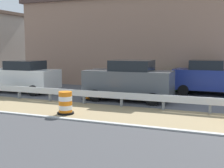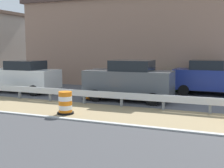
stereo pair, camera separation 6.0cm
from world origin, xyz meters
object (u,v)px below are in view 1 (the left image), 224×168
car_trailing_near_lane (209,77)px  car_distant_b (129,80)px  traffic_barrel_mid (88,92)px  traffic_barrel_close (65,104)px  car_lead_near_lane (24,76)px  utility_pole_near (164,29)px

car_trailing_near_lane → car_distant_b: (-3.77, 3.85, 0.04)m
traffic_barrel_mid → traffic_barrel_close: bearing=-168.9°
traffic_barrel_close → car_trailing_near_lane: car_trailing_near_lane is taller
car_lead_near_lane → traffic_barrel_close: bearing=143.1°
car_distant_b → car_lead_near_lane: bearing=-3.5°
traffic_barrel_close → car_lead_near_lane: (4.43, 5.72, 0.59)m
traffic_barrel_close → car_lead_near_lane: 7.26m
traffic_barrel_close → traffic_barrel_mid: bearing=11.1°
traffic_barrel_mid → car_lead_near_lane: bearing=79.8°
traffic_barrel_close → car_distant_b: bearing=-19.6°
car_distant_b → utility_pole_near: 8.03m
traffic_barrel_close → traffic_barrel_mid: same height
traffic_barrel_mid → car_trailing_near_lane: 7.48m
utility_pole_near → car_trailing_near_lane: bearing=-135.2°
traffic_barrel_mid → utility_pole_near: (8.00, -2.44, 3.82)m
traffic_barrel_mid → car_distant_b: size_ratio=0.21×
car_lead_near_lane → car_trailing_near_lane: bearing=-161.7°
traffic_barrel_close → car_trailing_near_lane: bearing=-33.9°
traffic_barrel_mid → utility_pole_near: bearing=-16.9°
traffic_barrel_mid → utility_pole_near: utility_pole_near is taller
car_lead_near_lane → car_distant_b: size_ratio=0.96×
car_lead_near_lane → utility_pole_near: 10.79m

